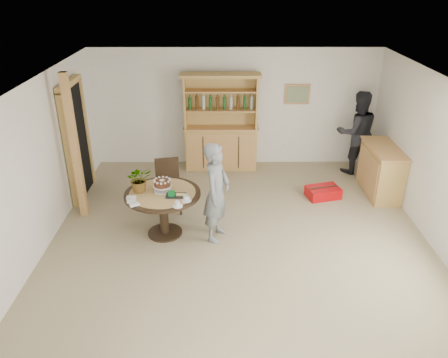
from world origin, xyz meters
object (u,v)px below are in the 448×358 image
adult_person (357,133)px  hutch (221,137)px  dining_table (163,201)px  dining_chair (168,182)px  red_suitcase (323,192)px  sideboard (381,170)px  teen_boy (217,192)px

adult_person → hutch: bearing=-10.6°
dining_table → dining_chair: 0.83m
dining_chair → red_suitcase: size_ratio=1.39×
dining_table → adult_person: 4.44m
dining_table → dining_chair: (-0.02, 0.83, -0.07)m
sideboard → dining_table: size_ratio=1.05×
dining_table → red_suitcase: (2.85, 1.26, -0.50)m
teen_boy → adult_person: adult_person is taller
sideboard → adult_person: adult_person is taller
dining_table → red_suitcase: dining_table is taller
hutch → teen_boy: size_ratio=1.26×
dining_table → adult_person: bearing=33.3°
dining_chair → red_suitcase: 2.93m
dining_table → red_suitcase: 3.15m
hutch → dining_table: 2.83m
adult_person → sideboard: bearing=97.8°
hutch → dining_table: size_ratio=1.70×
sideboard → teen_boy: (-3.10, -1.53, 0.34)m
dining_chair → dining_table: bearing=-99.9°
sideboard → adult_person: size_ratio=0.72×
hutch → dining_chair: 2.07m
dining_table → dining_chair: dining_chair is taller
dining_chair → hutch: bearing=52.4°
teen_boy → adult_person: bearing=-29.7°
adult_person → teen_boy: bearing=35.9°
adult_person → red_suitcase: (-0.86, -1.18, -0.77)m
hutch → dining_chair: size_ratio=2.16×
hutch → red_suitcase: (1.94, -1.42, -0.59)m
teen_boy → red_suitcase: bearing=-37.0°
sideboard → hutch: bearing=157.8°
red_suitcase → adult_person: bearing=39.1°
sideboard → dining_chair: (-3.96, -0.61, 0.06)m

